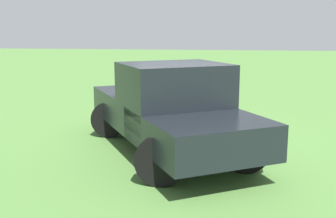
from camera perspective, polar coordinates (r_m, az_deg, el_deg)
name	(u,v)px	position (r m, az deg, el deg)	size (l,w,h in m)	color
ground_plane	(186,143)	(9.09, 2.57, -4.72)	(80.00, 80.00, 0.00)	#54843D
pickup_truck	(171,107)	(8.06, 0.36, 0.27)	(4.23, 5.32, 1.84)	black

